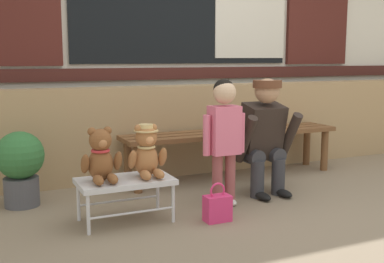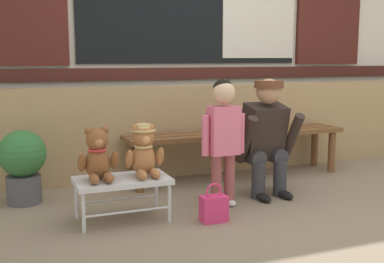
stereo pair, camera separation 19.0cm
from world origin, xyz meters
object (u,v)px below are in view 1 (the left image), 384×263
at_px(handbag_on_ground, 217,208).
at_px(adult_crouching, 264,136).
at_px(teddy_bear_plain, 101,157).
at_px(teddy_bear_with_hat, 147,152).
at_px(wooden_bench_long, 232,138).
at_px(small_display_bench, 125,184).
at_px(potted_plant, 20,164).
at_px(child_standing, 224,128).

bearing_deg(handbag_on_ground, adult_crouching, 34.45).
relative_size(teddy_bear_plain, teddy_bear_with_hat, 1.00).
distance_m(wooden_bench_long, adult_crouching, 0.59).
xyz_separation_m(wooden_bench_long, teddy_bear_with_hat, (-1.11, -0.78, 0.10)).
bearing_deg(small_display_bench, teddy_bear_plain, 179.49).
relative_size(adult_crouching, potted_plant, 1.67).
relative_size(adult_crouching, handbag_on_ground, 3.49).
bearing_deg(teddy_bear_plain, teddy_bear_with_hat, 0.13).
xyz_separation_m(child_standing, adult_crouching, (0.46, 0.16, -0.11)).
bearing_deg(adult_crouching, potted_plant, 165.76).
bearing_deg(handbag_on_ground, potted_plant, 141.95).
relative_size(small_display_bench, child_standing, 0.67).
distance_m(wooden_bench_long, handbag_on_ground, 1.28).
bearing_deg(wooden_bench_long, teddy_bear_plain, -151.39).
relative_size(teddy_bear_with_hat, potted_plant, 0.64).
bearing_deg(handbag_on_ground, child_standing, 54.99).
bearing_deg(child_standing, potted_plant, 155.62).
xyz_separation_m(adult_crouching, potted_plant, (-1.85, 0.47, -0.16)).
height_order(small_display_bench, handbag_on_ground, small_display_bench).
bearing_deg(wooden_bench_long, adult_crouching, -93.28).
height_order(teddy_bear_with_hat, handbag_on_ground, teddy_bear_with_hat).
distance_m(wooden_bench_long, teddy_bear_with_hat, 1.36).
xyz_separation_m(teddy_bear_plain, adult_crouching, (1.40, 0.20, 0.02)).
bearing_deg(adult_crouching, teddy_bear_plain, -171.97).
height_order(wooden_bench_long, teddy_bear_plain, teddy_bear_plain).
xyz_separation_m(wooden_bench_long, child_standing, (-0.49, -0.74, 0.22)).
bearing_deg(child_standing, adult_crouching, 19.33).
height_order(wooden_bench_long, adult_crouching, adult_crouching).
bearing_deg(wooden_bench_long, child_standing, -123.46).
height_order(adult_crouching, handbag_on_ground, adult_crouching).
height_order(wooden_bench_long, handbag_on_ground, wooden_bench_long).
bearing_deg(handbag_on_ground, wooden_bench_long, 56.09).
distance_m(small_display_bench, potted_plant, 0.91).
relative_size(teddy_bear_plain, handbag_on_ground, 1.34).
xyz_separation_m(small_display_bench, teddy_bear_with_hat, (0.16, 0.00, 0.21)).
height_order(wooden_bench_long, small_display_bench, wooden_bench_long).
bearing_deg(teddy_bear_with_hat, child_standing, 3.29).
xyz_separation_m(wooden_bench_long, adult_crouching, (-0.03, -0.58, 0.11)).
bearing_deg(child_standing, teddy_bear_with_hat, -176.71).
bearing_deg(teddy_bear_plain, adult_crouching, 8.03).
xyz_separation_m(adult_crouching, handbag_on_ground, (-0.67, -0.46, -0.38)).
height_order(teddy_bear_with_hat, child_standing, child_standing).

